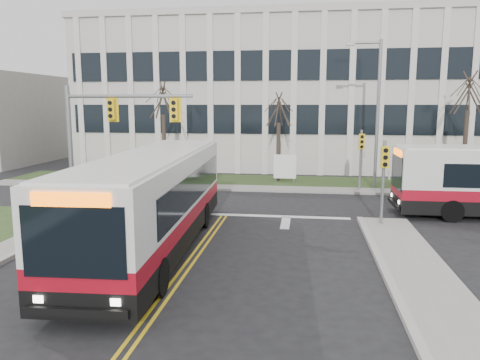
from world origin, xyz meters
The scene contains 13 objects.
ground centered at (0.00, 0.00, 0.00)m, with size 120.00×120.00×0.00m, color black.
sidewalk_cross centered at (5.00, 15.20, 0.07)m, with size 44.00×1.60×0.14m, color #9E9B93.
building_lawn centered at (5.00, 18.00, 0.06)m, with size 44.00×5.00×0.12m, color #2E411B.
office_building centered at (5.00, 30.00, 6.00)m, with size 40.00×16.00×12.00m, color beige.
mast_arm_signal centered at (-5.62, 7.16, 4.26)m, with size 6.11×0.38×6.20m.
signal_pole_near centered at (7.20, 6.90, 2.50)m, with size 0.34×0.39×3.80m.
signal_pole_far centered at (7.20, 15.40, 2.50)m, with size 0.34×0.39×3.80m.
streetlight centered at (8.03, 16.20, 5.19)m, with size 2.15×0.25×9.20m.
directory_sign centered at (2.50, 17.50, 1.17)m, with size 1.50×0.12×2.00m.
tree_left centered at (-6.00, 18.00, 5.51)m, with size 1.80×1.80×7.70m.
tree_mid centered at (2.00, 18.20, 4.88)m, with size 1.80×1.80×6.82m.
tree_right centered at (14.00, 18.00, 5.91)m, with size 1.80×1.80×8.25m.
bus_main centered at (-1.65, 2.42, 1.75)m, with size 2.84×13.10×3.49m, color silver, non-canonical shape.
Camera 1 is at (3.79, -13.73, 5.34)m, focal length 35.00 mm.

